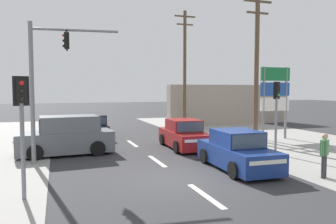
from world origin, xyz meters
name	(u,v)px	position (x,y,z in m)	size (l,w,h in m)	color
ground_plane	(181,179)	(0.00, 0.00, 0.00)	(140.00, 140.00, 0.00)	#303033
lane_dash_near	(206,196)	(0.00, -2.00, 0.00)	(0.20, 2.40, 0.01)	silver
lane_dash_mid	(157,161)	(0.00, 3.00, 0.00)	(0.20, 2.40, 0.01)	silver
lane_dash_far	(132,144)	(0.00, 8.00, 0.00)	(0.20, 2.40, 0.01)	silver
kerb_right_verge	(333,152)	(9.00, 2.00, 0.01)	(10.00, 44.00, 0.02)	gray
utility_pole_midground_right	(257,66)	(6.81, 5.60, 4.56)	(1.80, 0.26, 8.65)	brown
utility_pole_background_right	(185,67)	(5.92, 14.55, 5.04)	(1.80, 0.26, 9.59)	brown
traffic_signal_mast	(45,74)	(-4.60, 4.04, 3.83)	(3.67, 0.53, 6.00)	slate
pedestal_signal_right_kerb	(277,105)	(5.92, 2.54, 2.42)	(0.43, 0.31, 3.56)	slate
pedestal_signal_left_kerb	(22,117)	(-5.11, -0.66, 2.42)	(0.43, 0.31, 3.56)	slate
shopping_plaza_sign	(275,93)	(8.95, 6.71, 2.98)	(2.10, 0.16, 4.60)	slate
shopfront_wall_far	(230,104)	(11.00, 16.00, 1.80)	(12.00, 1.00, 3.60)	#A39384
sedan_oncoming_mid	(237,152)	(2.62, 0.62, 0.70)	(1.98, 4.28, 1.56)	navy
sedan_crossing_left	(184,135)	(2.34, 5.68, 0.70)	(2.00, 4.29, 1.56)	maroon
suv_oncoming_near	(66,137)	(-3.75, 5.86, 0.88)	(4.65, 2.30, 1.90)	slate
hatchback_receding_far	(92,127)	(-1.96, 11.28, 0.70)	(1.94, 3.72, 1.53)	black
pedestrian_at_kerb	(324,153)	(4.83, -1.63, 0.93)	(0.49, 0.38, 1.63)	#333338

